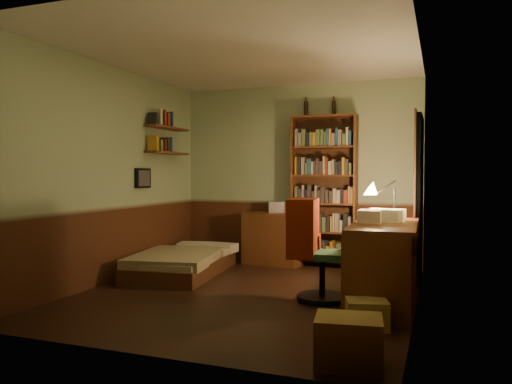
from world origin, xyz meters
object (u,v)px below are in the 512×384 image
(bed, at_px, (182,254))
(desk, at_px, (384,263))
(cardboard_box_a, at_px, (349,342))
(mini_stereo, at_px, (278,207))
(bookshelf, at_px, (324,191))
(desk_lamp, at_px, (394,188))
(dresser, at_px, (274,239))
(office_chair, at_px, (322,258))
(cardboard_box_b, at_px, (367,314))

(bed, xyz_separation_m, desk, (2.63, -0.60, 0.15))
(bed, distance_m, cardboard_box_a, 3.51)
(mini_stereo, distance_m, bookshelf, 0.72)
(mini_stereo, xyz_separation_m, desk_lamp, (1.74, -1.20, 0.33))
(dresser, bearing_deg, desk, -34.80)
(desk, bearing_deg, desk_lamp, 84.64)
(bed, xyz_separation_m, desk_lamp, (2.67, -0.01, 0.90))
(dresser, relative_size, desk, 0.56)
(bed, xyz_separation_m, office_chair, (2.02, -0.72, 0.18))
(cardboard_box_b, bearing_deg, bookshelf, 110.07)
(mini_stereo, bearing_deg, cardboard_box_b, -80.90)
(bed, xyz_separation_m, dresser, (0.90, 1.07, 0.12))
(bookshelf, bearing_deg, office_chair, -80.09)
(bookshelf, bearing_deg, cardboard_box_a, -77.02)
(desk, distance_m, desk_lamp, 0.96)
(bookshelf, bearing_deg, desk, -62.29)
(bed, height_order, cardboard_box_a, bed)
(desk, height_order, office_chair, office_chair)
(office_chair, bearing_deg, bookshelf, 95.41)
(desk_lamp, xyz_separation_m, office_chair, (-0.65, -0.71, -0.72))
(desk, bearing_deg, cardboard_box_b, -94.70)
(bed, xyz_separation_m, mini_stereo, (0.93, 1.20, 0.57))
(bed, bearing_deg, cardboard_box_a, -49.57)
(cardboard_box_a, bearing_deg, desk_lamp, 87.85)
(mini_stereo, height_order, bookshelf, bookshelf)
(dresser, height_order, desk, desk)
(mini_stereo, height_order, office_chair, mini_stereo)
(bookshelf, relative_size, cardboard_box_a, 4.75)
(mini_stereo, xyz_separation_m, cardboard_box_b, (1.65, -2.69, -0.70))
(cardboard_box_a, bearing_deg, cardboard_box_b, 89.96)
(cardboard_box_a, bearing_deg, bookshelf, 105.31)
(mini_stereo, relative_size, office_chair, 0.34)
(bookshelf, distance_m, desk_lamp, 1.58)
(dresser, height_order, cardboard_box_b, dresser)
(dresser, distance_m, desk_lamp, 2.22)
(office_chair, xyz_separation_m, cardboard_box_a, (0.56, -1.67, -0.27))
(office_chair, xyz_separation_m, cardboard_box_b, (0.56, -0.78, -0.32))
(bed, xyz_separation_m, cardboard_box_b, (2.58, -1.50, -0.14))
(office_chair, distance_m, cardboard_box_a, 1.78)
(desk, height_order, cardboard_box_a, desk)
(dresser, relative_size, mini_stereo, 2.86)
(mini_stereo, distance_m, desk, 2.51)
(mini_stereo, relative_size, bookshelf, 0.14)
(bed, distance_m, office_chair, 2.15)
(bed, distance_m, mini_stereo, 1.62)
(dresser, xyz_separation_m, cardboard_box_b, (1.68, -2.57, -0.25))
(dresser, relative_size, desk_lamp, 1.22)
(bed, bearing_deg, office_chair, -26.38)
(bed, bearing_deg, desk, -19.80)
(desk, xyz_separation_m, cardboard_box_b, (-0.05, -0.89, -0.28))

